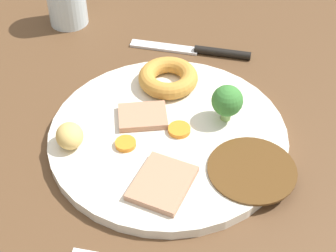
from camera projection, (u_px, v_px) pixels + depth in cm
name	position (u px, v px, depth cm)	size (l,w,h in cm)	color
dining_table	(160.00, 160.00, 64.52)	(120.00, 84.00, 3.60)	brown
dinner_plate	(168.00, 136.00, 64.04)	(29.65, 29.65, 1.40)	silver
gravy_pool	(252.00, 170.00, 58.84)	(10.33, 10.33, 0.30)	#563819
meat_slice_main	(162.00, 183.00, 57.06)	(7.26, 5.94, 0.80)	tan
meat_slice_under	(143.00, 116.00, 65.04)	(6.09, 4.73, 0.80)	tan
yorkshire_pudding	(168.00, 78.00, 69.55)	(8.11, 8.11, 2.30)	#C68938
roast_potato_left	(70.00, 136.00, 61.03)	(3.80, 3.29, 2.86)	#D8B260
carrot_coin_front	(126.00, 144.00, 61.64)	(2.54, 2.54, 0.61)	orange
carrot_coin_back	(179.00, 130.00, 63.42)	(2.80, 2.80, 0.59)	orange
broccoli_floret	(227.00, 101.00, 63.33)	(3.96, 3.96, 4.98)	#8CB766
knife	(201.00, 51.00, 77.72)	(2.40, 18.55, 1.20)	black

